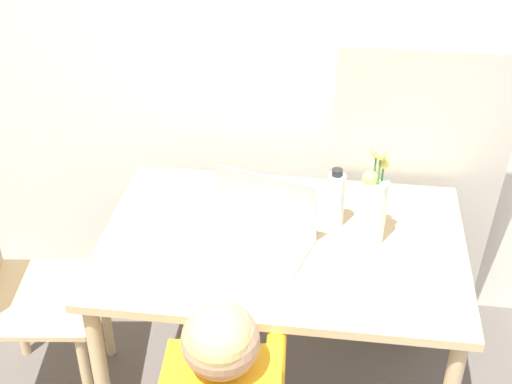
{
  "coord_description": "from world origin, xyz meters",
  "views": [
    {
      "loc": [
        0.05,
        -0.22,
        2.1
      ],
      "look_at": [
        -0.19,
        1.61,
        0.89
      ],
      "focal_mm": 50.0,
      "sensor_mm": 36.0,
      "label": 1
    }
  ],
  "objects_px": {
    "laptop": "(259,228)",
    "water_bottle": "(335,199)",
    "flower_vase": "(373,205)",
    "chair_spare": "(21,296)"
  },
  "relations": [
    {
      "from": "chair_spare",
      "to": "laptop",
      "type": "bearing_deg",
      "value": -91.97
    },
    {
      "from": "flower_vase",
      "to": "water_bottle",
      "type": "height_order",
      "value": "flower_vase"
    },
    {
      "from": "laptop",
      "to": "water_bottle",
      "type": "relative_size",
      "value": 1.83
    },
    {
      "from": "flower_vase",
      "to": "water_bottle",
      "type": "xyz_separation_m",
      "value": [
        -0.12,
        0.07,
        -0.03
      ]
    },
    {
      "from": "flower_vase",
      "to": "water_bottle",
      "type": "distance_m",
      "value": 0.14
    },
    {
      "from": "flower_vase",
      "to": "water_bottle",
      "type": "relative_size",
      "value": 1.62
    },
    {
      "from": "chair_spare",
      "to": "water_bottle",
      "type": "distance_m",
      "value": 1.13
    },
    {
      "from": "laptop",
      "to": "water_bottle",
      "type": "distance_m",
      "value": 0.27
    },
    {
      "from": "laptop",
      "to": "water_bottle",
      "type": "xyz_separation_m",
      "value": [
        0.23,
        0.13,
        0.05
      ]
    },
    {
      "from": "chair_spare",
      "to": "flower_vase",
      "type": "distance_m",
      "value": 1.24
    }
  ]
}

